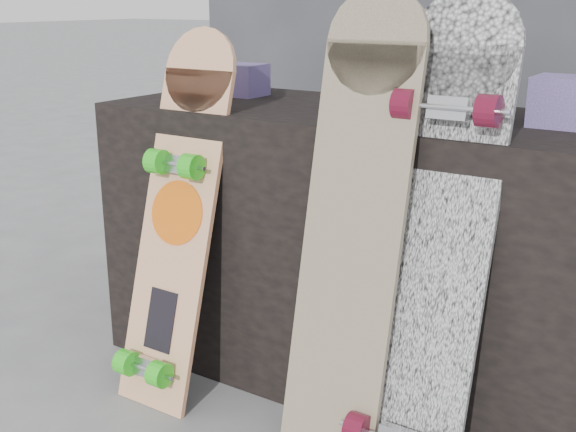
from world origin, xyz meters
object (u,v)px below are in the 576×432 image
Objects in this scene: longboard_celtic at (354,223)px; longboard_geisha at (180,208)px; longboard_cascadia at (434,239)px; skateboard_dark at (172,247)px; vendor_table at (376,250)px.

longboard_geisha is at bearing 176.73° from longboard_celtic.
skateboard_dark is at bearing -176.70° from longboard_cascadia.
longboard_cascadia reaches higher than skateboard_dark.
skateboard_dark is at bearing -139.22° from vendor_table.
vendor_table is 0.58m from longboard_geisha.
longboard_geisha is at bearing 82.45° from skateboard_dark.
longboard_celtic is 1.33× the size of skateboard_dark.
skateboard_dark is (-0.57, -0.00, -0.17)m from longboard_celtic.
skateboard_dark is (-0.00, -0.03, -0.11)m from longboard_geisha.
vendor_table is at bearing 38.51° from longboard_geisha.
skateboard_dark is (-0.75, -0.04, -0.15)m from longboard_cascadia.
longboard_celtic is 0.59m from skateboard_dark.
vendor_table is 0.49m from longboard_cascadia.
longboard_cascadia is (0.74, 0.01, 0.04)m from longboard_geisha.
longboard_celtic is 0.19m from longboard_cascadia.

